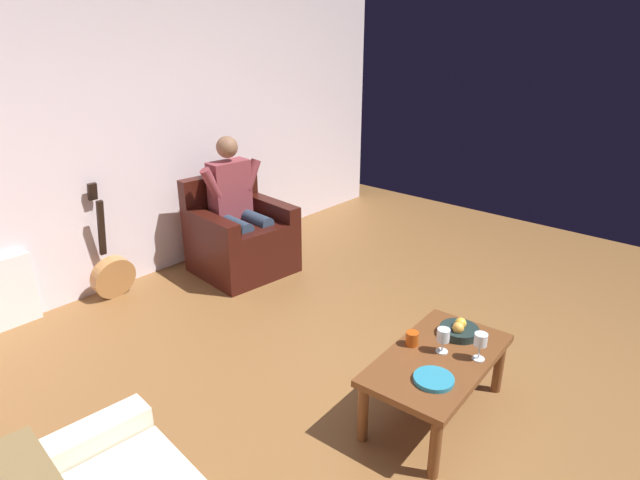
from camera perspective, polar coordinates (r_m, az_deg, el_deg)
ground_plane at (r=3.58m, az=12.67°, el=-15.19°), size 6.90×6.90×0.00m
wall_back at (r=4.98m, az=-17.03°, el=11.30°), size 5.89×0.06×2.59m
armchair at (r=4.97m, az=-8.58°, el=0.17°), size 0.86×0.84×0.87m
person_seated at (r=4.85m, az=-8.81°, el=3.96°), size 0.64×0.60×1.24m
coffee_table at (r=3.19m, az=12.47°, el=-12.95°), size 1.00×0.59×0.40m
guitar at (r=4.78m, az=-21.36°, el=-3.29°), size 0.36×0.23×0.98m
wine_glass_near at (r=3.12m, az=16.82°, el=-10.36°), size 0.07×0.07×0.16m
wine_glass_far at (r=3.14m, az=13.06°, el=-10.05°), size 0.07×0.07×0.15m
fruit_bowl at (r=3.36m, az=14.68°, el=-9.31°), size 0.23×0.23×0.11m
decorative_dish at (r=2.95m, az=12.09°, el=-14.38°), size 0.21×0.21×0.02m
candle_jar at (r=3.20m, az=9.84°, el=-10.36°), size 0.08×0.08×0.08m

